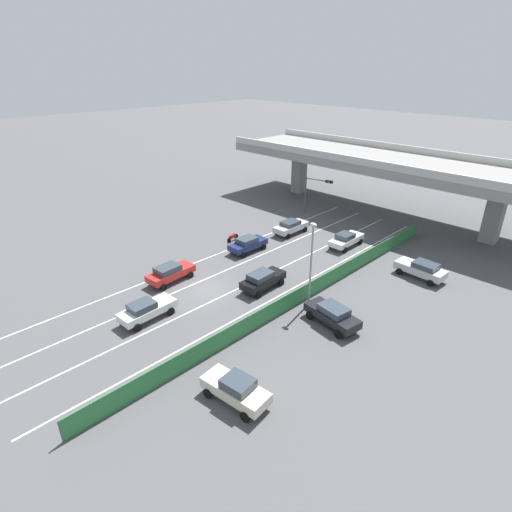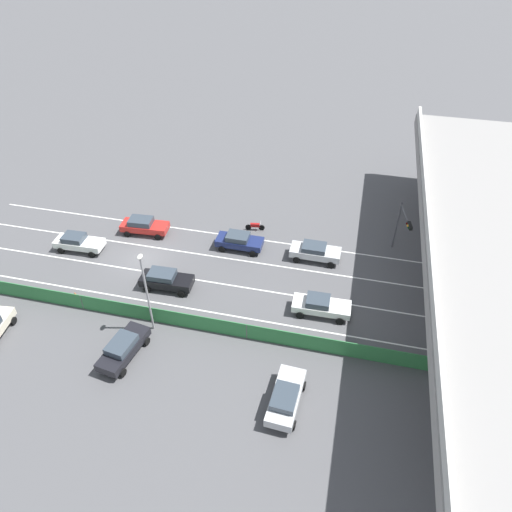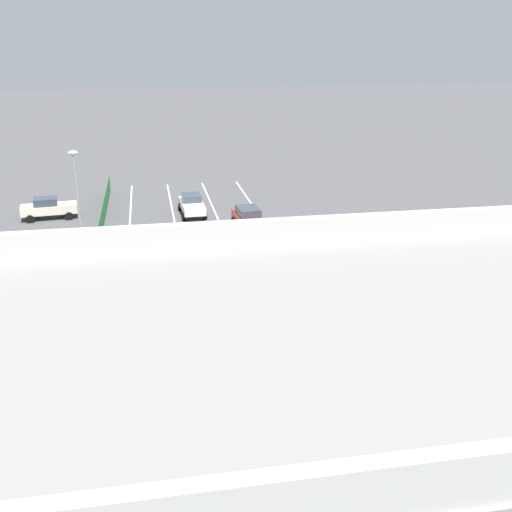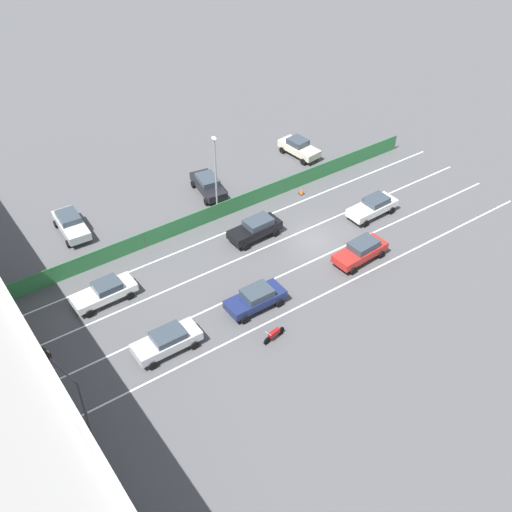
% 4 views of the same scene
% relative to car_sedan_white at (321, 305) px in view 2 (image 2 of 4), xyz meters
% --- Properties ---
extents(ground_plane, '(300.00, 300.00, 0.00)m').
position_rel_car_sedan_white_xyz_m(ground_plane, '(-3.32, -17.02, -0.88)').
color(ground_plane, '#4C4C4F').
extents(lane_line_left_edge, '(0.14, 45.77, 0.01)m').
position_rel_car_sedan_white_xyz_m(lane_line_left_edge, '(-8.60, -12.13, -0.88)').
color(lane_line_left_edge, silver).
rests_on(lane_line_left_edge, ground).
extents(lane_line_mid_left, '(0.14, 45.77, 0.01)m').
position_rel_car_sedan_white_xyz_m(lane_line_mid_left, '(-5.08, -12.13, -0.88)').
color(lane_line_mid_left, silver).
rests_on(lane_line_mid_left, ground).
extents(lane_line_mid_right, '(0.14, 45.77, 0.01)m').
position_rel_car_sedan_white_xyz_m(lane_line_mid_right, '(-1.56, -12.13, -0.88)').
color(lane_line_mid_right, silver).
rests_on(lane_line_mid_right, ground).
extents(lane_line_right_edge, '(0.14, 45.77, 0.01)m').
position_rel_car_sedan_white_xyz_m(lane_line_right_edge, '(1.96, -12.13, -0.88)').
color(lane_line_right_edge, silver).
rests_on(lane_line_right_edge, ground).
extents(elevated_overpass, '(44.08, 12.00, 8.34)m').
position_rel_car_sedan_white_xyz_m(elevated_overpass, '(-3.32, 12.76, 5.85)').
color(elevated_overpass, gray).
rests_on(elevated_overpass, ground).
extents(green_fence, '(0.10, 41.87, 1.52)m').
position_rel_car_sedan_white_xyz_m(green_fence, '(3.99, -12.13, -0.12)').
color(green_fence, '#2D753D').
rests_on(green_fence, ground).
extents(car_sedan_white, '(2.08, 4.73, 1.60)m').
position_rel_car_sedan_white_xyz_m(car_sedan_white, '(0.00, 0.00, 0.00)').
color(car_sedan_white, white).
rests_on(car_sedan_white, ground).
extents(car_sedan_navy, '(2.05, 4.45, 1.61)m').
position_rel_car_sedan_white_xyz_m(car_sedan_navy, '(-6.83, -8.63, 0.02)').
color(car_sedan_navy, navy).
rests_on(car_sedan_navy, ground).
extents(car_hatchback_white, '(2.11, 4.69, 1.63)m').
position_rel_car_sedan_white_xyz_m(car_hatchback_white, '(-3.13, -23.42, 0.02)').
color(car_hatchback_white, silver).
rests_on(car_hatchback_white, ground).
extents(car_sedan_black, '(2.09, 4.58, 1.70)m').
position_rel_car_sedan_white_xyz_m(car_sedan_black, '(-0.01, -13.35, 0.07)').
color(car_sedan_black, black).
rests_on(car_sedan_black, ground).
extents(car_sedan_silver, '(2.06, 4.62, 1.60)m').
position_rel_car_sedan_white_xyz_m(car_sedan_silver, '(-6.87, -1.39, 0.02)').
color(car_sedan_silver, '#B7BABC').
rests_on(car_sedan_silver, ground).
extents(car_sedan_red, '(2.25, 4.75, 1.66)m').
position_rel_car_sedan_white_xyz_m(car_sedan_red, '(-7.07, -18.47, 0.04)').
color(car_sedan_red, red).
rests_on(car_sedan_red, ground).
extents(motorcycle, '(0.61, 1.94, 0.93)m').
position_rel_car_sedan_white_xyz_m(motorcycle, '(-10.12, -7.87, -0.42)').
color(motorcycle, black).
rests_on(motorcycle, ground).
extents(parked_sedan_dark, '(4.84, 2.56, 1.68)m').
position_rel_car_sedan_white_xyz_m(parked_sedan_dark, '(7.79, -13.57, 0.06)').
color(parked_sedan_dark, black).
rests_on(parked_sedan_dark, ground).
extents(parked_wagon_silver, '(4.72, 2.25, 1.67)m').
position_rel_car_sedan_white_xyz_m(parked_wagon_silver, '(9.22, -1.17, 0.05)').
color(parked_wagon_silver, '#B2B5B7').
rests_on(parked_wagon_silver, ground).
extents(traffic_light, '(3.81, 1.00, 5.11)m').
position_rel_car_sedan_white_xyz_m(traffic_light, '(-9.08, 5.93, 2.79)').
color(traffic_light, '#47474C').
rests_on(traffic_light, ground).
extents(street_lamp, '(0.60, 0.36, 7.43)m').
position_rel_car_sedan_white_xyz_m(street_lamp, '(4.70, -12.58, 3.61)').
color(street_lamp, gray).
rests_on(street_lamp, ground).
extents(traffic_cone, '(0.47, 0.47, 0.58)m').
position_rel_car_sedan_white_xyz_m(traffic_cone, '(2.92, -20.42, -0.61)').
color(traffic_cone, orange).
rests_on(traffic_cone, ground).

